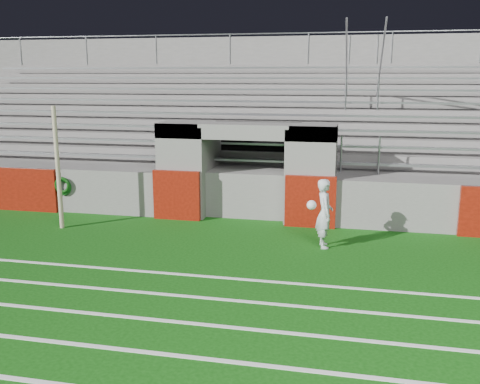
# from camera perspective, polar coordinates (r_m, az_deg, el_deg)

# --- Properties ---
(ground) EXTENTS (90.00, 90.00, 0.00)m
(ground) POSITION_cam_1_polar(r_m,az_deg,el_deg) (11.52, -2.89, -7.19)
(ground) COLOR #0E460B
(ground) RESTS_ON ground
(field_post) EXTENTS (0.11, 0.11, 3.12)m
(field_post) POSITION_cam_1_polar(r_m,az_deg,el_deg) (14.23, -18.86, 2.42)
(field_post) COLOR tan
(field_post) RESTS_ON ground
(stadium_structure) EXTENTS (26.00, 8.48, 5.42)m
(stadium_structure) POSITION_cam_1_polar(r_m,az_deg,el_deg) (18.81, 3.39, 5.12)
(stadium_structure) COLOR #64625F
(stadium_structure) RESTS_ON ground
(goalkeeper_with_ball) EXTENTS (0.65, 0.65, 1.58)m
(goalkeeper_with_ball) POSITION_cam_1_polar(r_m,az_deg,el_deg) (12.24, 8.96, -2.24)
(goalkeeper_with_ball) COLOR silver
(goalkeeper_with_ball) RESTS_ON ground
(hose_coil) EXTENTS (0.50, 0.14, 0.55)m
(hose_coil) POSITION_cam_1_polar(r_m,az_deg,el_deg) (15.92, -18.38, 0.61)
(hose_coil) COLOR #0D4210
(hose_coil) RESTS_ON ground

